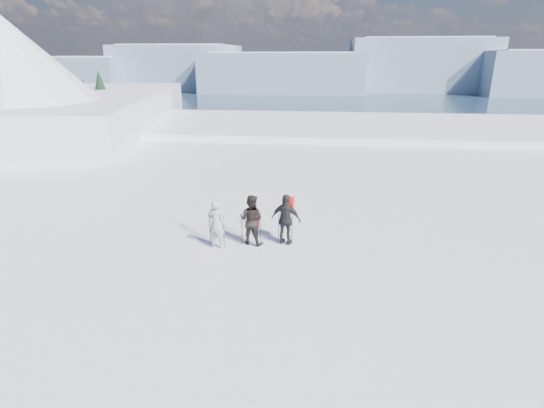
% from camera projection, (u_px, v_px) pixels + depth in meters
% --- Properties ---
extents(lake_basin, '(820.00, 820.00, 71.62)m').
position_uv_depth(lake_basin, '(321.00, 193.00, 42.44)').
color(lake_basin, white).
rests_on(lake_basin, ground).
extents(far_mountain_range, '(770.00, 110.00, 53.00)m').
position_uv_depth(far_mountain_range, '(351.00, 69.00, 437.52)').
color(far_mountain_range, slate).
rests_on(far_mountain_range, ground).
extents(near_ridge, '(31.37, 35.68, 25.62)m').
position_uv_depth(near_ridge, '(63.00, 158.00, 43.65)').
color(near_ridge, white).
rests_on(near_ridge, ground).
extents(skier_grey, '(0.75, 0.58, 1.81)m').
position_uv_depth(skier_grey, '(216.00, 224.00, 14.98)').
color(skier_grey, '#9EA2AC').
rests_on(skier_grey, ground).
extents(skier_dark, '(1.05, 0.91, 1.87)m').
position_uv_depth(skier_dark, '(251.00, 220.00, 15.27)').
color(skier_dark, black).
rests_on(skier_dark, ground).
extents(skier_pack, '(1.19, 0.72, 1.89)m').
position_uv_depth(skier_pack, '(286.00, 220.00, 15.25)').
color(skier_pack, black).
rests_on(skier_pack, ground).
extents(backpack, '(0.45, 0.32, 0.54)m').
position_uv_depth(backpack, '(289.00, 185.00, 15.06)').
color(backpack, red).
rests_on(backpack, skier_pack).
extents(ski_poles, '(2.90, 0.62, 1.24)m').
position_uv_depth(ski_poles, '(251.00, 230.00, 15.20)').
color(ski_poles, black).
rests_on(ski_poles, ground).
extents(skis_loose, '(0.32, 1.70, 0.03)m').
position_uv_depth(skis_loose, '(257.00, 221.00, 17.66)').
color(skis_loose, black).
rests_on(skis_loose, ground).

